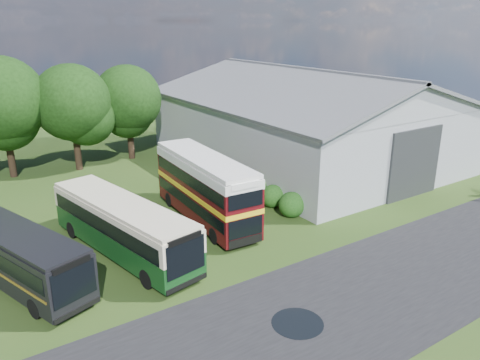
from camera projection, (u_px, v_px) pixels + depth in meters
ground at (281, 282)px, 22.71m from camera, size 120.00×120.00×0.00m
asphalt_road at (371, 291)px, 21.92m from camera, size 60.00×8.00×0.02m
puddle at (297, 324)px, 19.56m from camera, size 2.20×2.20×0.01m
storage_shed at (303, 113)px, 41.82m from camera, size 18.80×24.80×8.15m
tree_mid at (2, 100)px, 36.05m from camera, size 6.80×6.80×9.60m
tree_right_a at (72, 103)px, 38.05m from camera, size 6.26×6.26×8.83m
tree_right_b at (127, 99)px, 41.38m from camera, size 5.98×5.98×8.45m
shrub_front at (291, 216)px, 30.37m from camera, size 1.70×1.70×1.70m
shrub_mid at (272, 206)px, 31.95m from camera, size 1.60×1.60×1.60m
shrub_back at (255, 197)px, 33.52m from camera, size 1.80×1.80×1.80m
bus_green_single at (123, 226)px, 24.97m from camera, size 4.54×11.16×3.00m
bus_maroon_double at (205, 189)px, 29.11m from camera, size 3.00×9.85×4.19m
bus_dark_single at (12, 253)px, 22.34m from camera, size 5.51×10.43×2.82m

